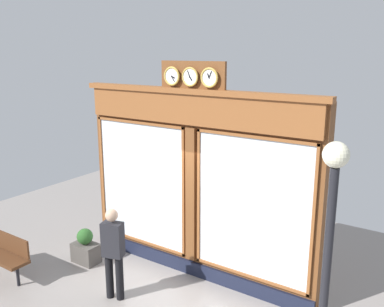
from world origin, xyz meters
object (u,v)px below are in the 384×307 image
Objects in this scene: street_lamp at (329,244)px; street_bench at (2,251)px; planter_box at (86,253)px; pedestrian at (113,250)px.

street_lamp is 6.36m from street_bench.
planter_box is (5.20, -1.07, -2.06)m from street_lamp.
street_lamp reaches higher than pedestrian.
street_bench is (2.34, 0.67, -0.41)m from pedestrian.
street_lamp reaches higher than street_bench.
pedestrian is at bearing -7.01° from street_lamp.
street_lamp is at bearing 168.33° from planter_box.
pedestrian is at bearing -164.00° from street_bench.
pedestrian is at bearing 156.91° from planter_box.
street_lamp is 6.08× the size of planter_box.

